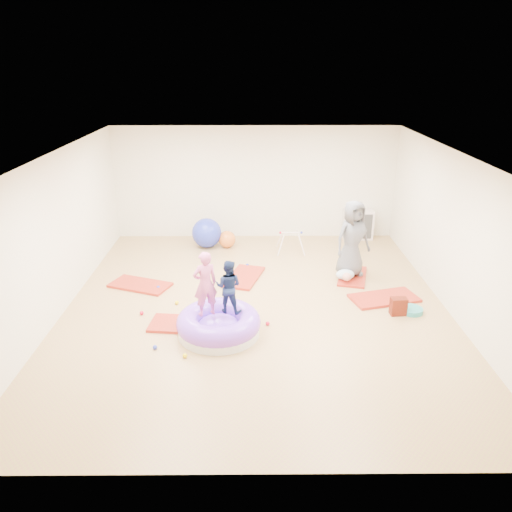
{
  "coord_description": "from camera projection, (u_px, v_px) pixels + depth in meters",
  "views": [
    {
      "loc": [
        -0.06,
        -8.24,
        4.28
      ],
      "look_at": [
        0.0,
        0.3,
        0.9
      ],
      "focal_mm": 35.0,
      "sensor_mm": 36.0,
      "label": 1
    }
  ],
  "objects": [
    {
      "name": "room",
      "position": [
        256.0,
        236.0,
        8.72
      ],
      "size": [
        7.01,
        8.01,
        2.81
      ],
      "color": "#AF7F55",
      "rests_on": "ground"
    },
    {
      "name": "gym_mat_rear_right",
      "position": [
        352.0,
        276.0,
        10.49
      ],
      "size": [
        0.8,
        1.2,
        0.05
      ],
      "primitive_type": "cube",
      "rotation": [
        0.0,
        0.0,
        1.32
      ],
      "color": "red",
      "rests_on": "ground"
    },
    {
      "name": "backpack",
      "position": [
        398.0,
        306.0,
        8.91
      ],
      "size": [
        0.29,
        0.19,
        0.32
      ],
      "primitive_type": "cube",
      "rotation": [
        0.0,
        0.0,
        0.07
      ],
      "color": "#A02811",
      "rests_on": "ground"
    },
    {
      "name": "yellow_toy",
      "position": [
        201.0,
        340.0,
        8.13
      ],
      "size": [
        0.22,
        0.22,
        0.03
      ],
      "primitive_type": "cylinder",
      "color": "#FADD05",
      "rests_on": "ground"
    },
    {
      "name": "child_pink",
      "position": [
        205.0,
        281.0,
        8.01
      ],
      "size": [
        0.48,
        0.4,
        1.11
      ],
      "primitive_type": "imported",
      "rotation": [
        0.0,
        0.0,
        3.55
      ],
      "color": "#CA568C",
      "rests_on": "inflatable_cushion"
    },
    {
      "name": "gym_mat_mid_left",
      "position": [
        140.0,
        285.0,
        10.08
      ],
      "size": [
        1.34,
        1.0,
        0.05
      ],
      "primitive_type": "cube",
      "rotation": [
        0.0,
        0.0,
        -0.37
      ],
      "color": "red",
      "rests_on": "ground"
    },
    {
      "name": "inflatable_cushion",
      "position": [
        219.0,
        325.0,
        8.28
      ],
      "size": [
        1.4,
        1.4,
        0.44
      ],
      "rotation": [
        0.0,
        0.0,
        -0.27
      ],
      "color": "silver",
      "rests_on": "ground"
    },
    {
      "name": "gym_mat_front_left",
      "position": [
        186.0,
        324.0,
        8.58
      ],
      "size": [
        1.29,
        0.74,
        0.05
      ],
      "primitive_type": "cube",
      "rotation": [
        0.0,
        0.0,
        -0.11
      ],
      "color": "red",
      "rests_on": "ground"
    },
    {
      "name": "gym_mat_right",
      "position": [
        384.0,
        298.0,
        9.52
      ],
      "size": [
        1.39,
        0.95,
        0.05
      ],
      "primitive_type": "cube",
      "rotation": [
        0.0,
        0.0,
        0.27
      ],
      "color": "red",
      "rests_on": "ground"
    },
    {
      "name": "gym_mat_center_back",
      "position": [
        244.0,
        277.0,
        10.45
      ],
      "size": [
        0.91,
        1.31,
        0.05
      ],
      "primitive_type": "cube",
      "rotation": [
        0.0,
        0.0,
        1.28
      ],
      "color": "red",
      "rests_on": "ground"
    },
    {
      "name": "infant_play_gym",
      "position": [
        291.0,
        239.0,
        11.73
      ],
      "size": [
        0.66,
        0.63,
        0.51
      ],
      "rotation": [
        0.0,
        0.0,
        -0.12
      ],
      "color": "silver",
      "rests_on": "ground"
    },
    {
      "name": "child_navy",
      "position": [
        228.0,
        284.0,
        8.14
      ],
      "size": [
        0.51,
        0.44,
        0.91
      ],
      "primitive_type": "imported",
      "rotation": [
        0.0,
        0.0,
        2.9
      ],
      "color": "#142146",
      "rests_on": "inflatable_cushion"
    },
    {
      "name": "exercise_ball_orange",
      "position": [
        227.0,
        239.0,
        12.1
      ],
      "size": [
        0.41,
        0.41,
        0.41
      ],
      "primitive_type": "sphere",
      "color": "orange",
      "rests_on": "ground"
    },
    {
      "name": "exercise_ball_blue",
      "position": [
        207.0,
        233.0,
        12.07
      ],
      "size": [
        0.72,
        0.72,
        0.72
      ],
      "primitive_type": "sphere",
      "color": "#2532B2",
      "rests_on": "ground"
    },
    {
      "name": "balance_disc",
      "position": [
        412.0,
        310.0,
        9.02
      ],
      "size": [
        0.4,
        0.4,
        0.09
      ],
      "primitive_type": "cylinder",
      "color": "teal",
      "rests_on": "ground"
    },
    {
      "name": "cube_shelf",
      "position": [
        358.0,
        225.0,
        12.64
      ],
      "size": [
        0.74,
        0.36,
        0.74
      ],
      "color": "silver",
      "rests_on": "ground"
    },
    {
      "name": "infant",
      "position": [
        345.0,
        275.0,
        10.21
      ],
      "size": [
        0.38,
        0.38,
        0.22
      ],
      "color": "silver",
      "rests_on": "gym_mat_rear_right"
    },
    {
      "name": "ball_pit_balls",
      "position": [
        191.0,
        313.0,
        8.96
      ],
      "size": [
        2.33,
        3.68,
        0.07
      ],
      "color": "red",
      "rests_on": "ground"
    },
    {
      "name": "adult_caregiver",
      "position": [
        352.0,
        239.0,
        10.23
      ],
      "size": [
        0.92,
        0.79,
        1.6
      ],
      "primitive_type": "imported",
      "rotation": [
        0.0,
        0.0,
        0.43
      ],
      "color": "#55565C",
      "rests_on": "gym_mat_rear_right"
    }
  ]
}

